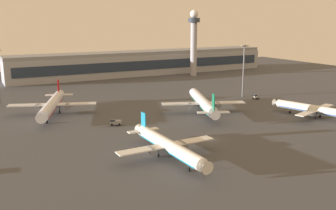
% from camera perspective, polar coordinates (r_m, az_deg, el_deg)
% --- Properties ---
extents(ground_plane, '(416.00, 416.00, 0.00)m').
position_cam_1_polar(ground_plane, '(124.12, 6.39, -5.16)').
color(ground_plane, '#424449').
extents(terminal_building, '(187.69, 22.40, 16.40)m').
position_cam_1_polar(terminal_building, '(270.87, -3.44, 6.38)').
color(terminal_building, '#9EA3AD').
rests_on(terminal_building, ground).
extents(control_tower, '(8.00, 8.00, 44.45)m').
position_cam_1_polar(control_tower, '(262.49, 3.90, 9.97)').
color(control_tower, '#A8A8B2').
rests_on(control_tower, ground).
extents(airplane_far_stand, '(29.64, 38.13, 9.79)m').
position_cam_1_polar(airplane_far_stand, '(106.18, -0.06, -6.09)').
color(airplane_far_stand, silver).
rests_on(airplane_far_stand, ground).
extents(airplane_mid_apron, '(27.09, 34.48, 9.03)m').
position_cam_1_polar(airplane_mid_apron, '(159.91, 21.17, -0.62)').
color(airplane_mid_apron, silver).
rests_on(airplane_mid_apron, ground).
extents(airplane_taxiway_distant, '(33.71, 42.76, 11.44)m').
position_cam_1_polar(airplane_taxiway_distant, '(157.78, 5.32, 0.37)').
color(airplane_taxiway_distant, silver).
rests_on(airplane_taxiway_distant, ground).
extents(airplane_terminal_side, '(34.30, 43.52, 11.60)m').
position_cam_1_polar(airplane_terminal_side, '(160.46, -17.03, 0.08)').
color(airplane_terminal_side, silver).
rests_on(airplane_terminal_side, ground).
extents(pushback_tug, '(2.33, 3.35, 2.05)m').
position_cam_1_polar(pushback_tug, '(190.17, 12.95, 1.22)').
color(pushback_tug, white).
rests_on(pushback_tug, ground).
extents(baggage_tractor, '(4.58, 3.56, 2.25)m').
position_cam_1_polar(baggage_tractor, '(140.54, -7.91, -2.57)').
color(baggage_tractor, gray).
rests_on(baggage_tractor, ground).
extents(apron_light_central, '(4.80, 0.90, 26.03)m').
position_cam_1_polar(apron_light_central, '(192.21, 11.31, 5.58)').
color(apron_light_central, slate).
rests_on(apron_light_central, ground).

